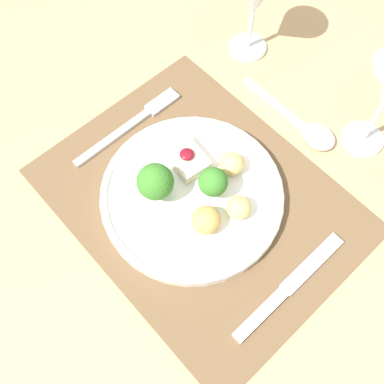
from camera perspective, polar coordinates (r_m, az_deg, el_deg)
The scene contains 7 objects.
ground_plane at distance 1.37m, azimuth 0.50°, elevation -14.07°, with size 8.00×8.00×0.00m, color gray.
dining_table at distance 0.75m, azimuth 0.89°, elevation -3.40°, with size 1.53×1.16×0.73m.
placemat at distance 0.68m, azimuth 0.98°, elevation -0.96°, with size 0.45×0.35×0.00m, color brown.
dinner_plate at distance 0.66m, azimuth -0.00°, elevation -0.09°, with size 0.27×0.27×0.08m.
fork at distance 0.75m, azimuth -7.24°, elevation 8.86°, with size 0.02×0.21×0.01m.
knife at distance 0.64m, azimuth 11.42°, elevation -12.45°, with size 0.02×0.21×0.01m.
spoon at distance 0.76m, azimuth 14.79°, elevation 7.57°, with size 0.19×0.05×0.02m.
Camera 1 is at (0.21, -0.20, 1.34)m, focal length 42.00 mm.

